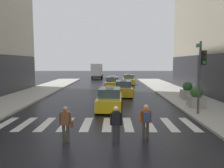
# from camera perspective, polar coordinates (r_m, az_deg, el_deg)

# --- Properties ---
(ground_plane) EXTENTS (160.00, 160.00, 0.00)m
(ground_plane) POSITION_cam_1_polar(r_m,az_deg,el_deg) (9.49, -5.63, -16.21)
(ground_plane) COLOR black
(crosswalk_markings) EXTENTS (11.30, 2.80, 0.01)m
(crosswalk_markings) POSITION_cam_1_polar(r_m,az_deg,el_deg) (12.31, -4.16, -10.94)
(crosswalk_markings) COLOR silver
(crosswalk_markings) RESTS_ON ground
(traffic_light_pole) EXTENTS (0.44, 0.84, 4.80)m
(traffic_light_pole) POSITION_cam_1_polar(r_m,az_deg,el_deg) (14.88, 23.37, 4.24)
(traffic_light_pole) COLOR #47474C
(traffic_light_pole) RESTS_ON curb_right
(taxi_lead) EXTENTS (2.07, 4.61, 1.80)m
(taxi_lead) POSITION_cam_1_polar(r_m,az_deg,el_deg) (16.08, -0.62, -4.27)
(taxi_lead) COLOR yellow
(taxi_lead) RESTS_ON ground
(taxi_second) EXTENTS (2.03, 4.59, 1.80)m
(taxi_second) POSITION_cam_1_polar(r_m,az_deg,el_deg) (22.46, 3.14, -1.36)
(taxi_second) COLOR gold
(taxi_second) RESTS_ON ground
(taxi_third) EXTENTS (2.06, 4.60, 1.80)m
(taxi_third) POSITION_cam_1_polar(r_m,az_deg,el_deg) (28.44, 0.10, 0.19)
(taxi_third) COLOR gold
(taxi_third) RESTS_ON ground
(taxi_fourth) EXTENTS (2.10, 4.62, 1.80)m
(taxi_fourth) POSITION_cam_1_polar(r_m,az_deg,el_deg) (34.07, 4.57, 1.12)
(taxi_fourth) COLOR gold
(taxi_fourth) RESTS_ON ground
(box_truck) EXTENTS (2.39, 7.58, 3.35)m
(box_truck) POSITION_cam_1_polar(r_m,az_deg,el_deg) (45.18, -4.13, 3.74)
(box_truck) COLOR #2D2D2D
(box_truck) RESTS_ON ground
(pedestrian_with_backpack) EXTENTS (0.55, 0.43, 1.65)m
(pedestrian_with_backpack) POSITION_cam_1_polar(r_m,az_deg,el_deg) (9.82, 9.32, -9.50)
(pedestrian_with_backpack) COLOR #473D33
(pedestrian_with_backpack) RESTS_ON ground
(pedestrian_with_handbag) EXTENTS (0.60, 0.24, 1.65)m
(pedestrian_with_handbag) POSITION_cam_1_polar(r_m,az_deg,el_deg) (9.59, -12.59, -10.18)
(pedestrian_with_handbag) COLOR #473D33
(pedestrian_with_handbag) RESTS_ON ground
(pedestrian_plain_coat) EXTENTS (0.55, 0.24, 1.65)m
(pedestrian_plain_coat) POSITION_cam_1_polar(r_m,az_deg,el_deg) (9.37, 1.14, -10.39)
(pedestrian_plain_coat) COLOR #333338
(pedestrian_plain_coat) RESTS_ON ground
(planter_near_corner) EXTENTS (1.10, 1.10, 1.60)m
(planter_near_corner) POSITION_cam_1_polar(r_m,az_deg,el_deg) (17.27, 22.19, -3.50)
(planter_near_corner) COLOR #A8A399
(planter_near_corner) RESTS_ON curb_right
(planter_mid_block) EXTENTS (1.10, 1.10, 1.60)m
(planter_mid_block) POSITION_cam_1_polar(r_m,az_deg,el_deg) (21.03, 20.04, -1.80)
(planter_mid_block) COLOR #A8A399
(planter_mid_block) RESTS_ON curb_right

